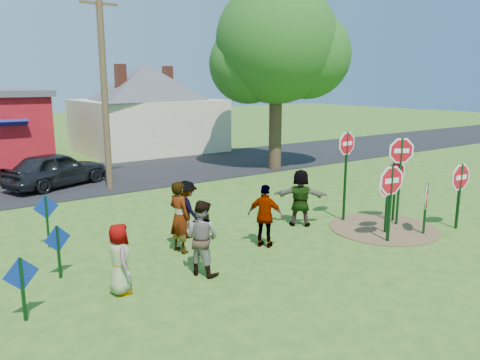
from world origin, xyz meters
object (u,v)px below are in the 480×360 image
(person_a, at_px, (120,259))
(person_b, at_px, (179,217))
(stop_sign_c, at_px, (401,161))
(stop_sign_b, at_px, (346,153))
(stop_sign_a, at_px, (391,187))
(leafy_tree, at_px, (279,49))
(suv, at_px, (56,169))
(stop_sign_d, at_px, (396,176))
(utility_pole, at_px, (104,81))

(person_a, bearing_deg, person_b, -50.69)
(stop_sign_c, bearing_deg, stop_sign_b, 158.05)
(stop_sign_a, relative_size, leafy_tree, 0.25)
(stop_sign_b, distance_m, suv, 11.97)
(stop_sign_b, xyz_separation_m, stop_sign_d, (1.21, -0.95, -0.71))
(person_a, xyz_separation_m, person_b, (2.15, 1.43, 0.18))
(stop_sign_b, height_order, stop_sign_d, stop_sign_b)
(stop_sign_c, height_order, leafy_tree, leafy_tree)
(stop_sign_b, height_order, leafy_tree, leafy_tree)
(stop_sign_b, height_order, suv, stop_sign_b)
(stop_sign_c, distance_m, stop_sign_d, 0.64)
(stop_sign_b, bearing_deg, stop_sign_c, -55.24)
(stop_sign_c, relative_size, person_b, 1.52)
(leafy_tree, bearing_deg, stop_sign_b, -116.18)
(person_a, bearing_deg, leafy_tree, -46.63)
(stop_sign_d, bearing_deg, stop_sign_a, -136.54)
(stop_sign_b, height_order, stop_sign_c, stop_sign_b)
(person_b, xyz_separation_m, suv, (-0.63, 9.64, -0.16))
(stop_sign_b, xyz_separation_m, person_a, (-7.66, -0.89, -1.42))
(stop_sign_c, relative_size, person_a, 1.89)
(utility_pole, bearing_deg, stop_sign_a, -69.48)
(stop_sign_d, distance_m, suv, 13.36)
(stop_sign_a, bearing_deg, stop_sign_c, 37.49)
(person_a, bearing_deg, stop_sign_c, -86.63)
(stop_sign_b, relative_size, person_b, 1.59)
(suv, bearing_deg, person_a, 150.21)
(stop_sign_c, relative_size, leafy_tree, 0.31)
(suv, height_order, utility_pole, utility_pole)
(person_a, bearing_deg, stop_sign_b, -77.69)
(stop_sign_c, xyz_separation_m, leafy_tree, (2.98, 9.34, 3.82))
(stop_sign_a, bearing_deg, stop_sign_d, 41.78)
(stop_sign_a, height_order, person_b, stop_sign_a)
(utility_pole, bearing_deg, leafy_tree, -3.01)
(stop_sign_c, xyz_separation_m, stop_sign_d, (0.20, 0.29, -0.54))
(leafy_tree, bearing_deg, suv, 168.37)
(person_a, height_order, person_b, person_b)
(stop_sign_b, xyz_separation_m, stop_sign_c, (1.00, -1.24, -0.17))
(stop_sign_d, bearing_deg, leafy_tree, 83.13)
(stop_sign_b, relative_size, utility_pole, 0.36)
(stop_sign_c, relative_size, utility_pole, 0.34)
(stop_sign_a, bearing_deg, stop_sign_b, 84.80)
(stop_sign_a, relative_size, stop_sign_c, 0.80)
(stop_sign_d, relative_size, utility_pole, 0.25)
(person_b, relative_size, suv, 0.44)
(stop_sign_c, bearing_deg, suv, 151.09)
(stop_sign_a, height_order, suv, stop_sign_a)
(stop_sign_b, distance_m, stop_sign_d, 1.69)
(stop_sign_b, xyz_separation_m, utility_pole, (-4.48, 8.55, 2.16))
(person_a, height_order, suv, person_a)
(stop_sign_b, bearing_deg, stop_sign_d, -42.49)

